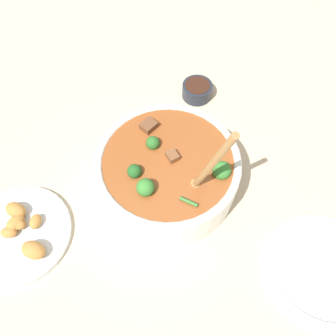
% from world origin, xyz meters
% --- Properties ---
extents(ground_plane, '(4.00, 4.00, 0.00)m').
position_xyz_m(ground_plane, '(0.00, 0.00, 0.00)').
color(ground_plane, '#C6B293').
extents(stew_bowl, '(0.29, 0.29, 0.30)m').
position_xyz_m(stew_bowl, '(-0.00, 0.00, 0.06)').
color(stew_bowl, white).
rests_on(stew_bowl, ground_plane).
extents(condiment_bowl, '(0.08, 0.08, 0.04)m').
position_xyz_m(condiment_bowl, '(0.19, -0.20, 0.02)').
color(condiment_bowl, '#232833').
rests_on(condiment_bowl, ground_plane).
extents(empty_plate, '(0.22, 0.22, 0.02)m').
position_xyz_m(empty_plate, '(-0.32, -0.15, 0.01)').
color(empty_plate, white).
rests_on(empty_plate, ground_plane).
extents(food_plate, '(0.21, 0.21, 0.04)m').
position_xyz_m(food_plate, '(0.06, 0.32, 0.01)').
color(food_plate, white).
rests_on(food_plate, ground_plane).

